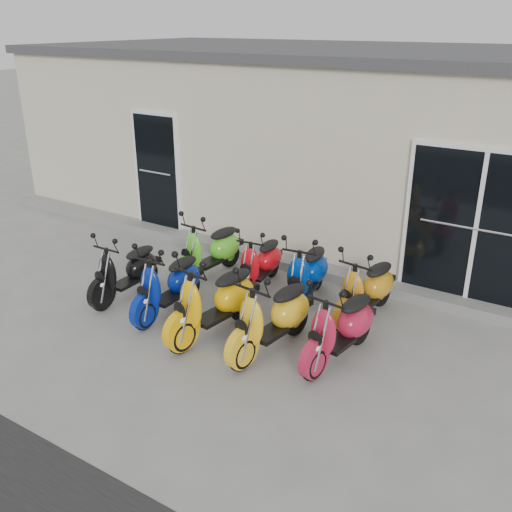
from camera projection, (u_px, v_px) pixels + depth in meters
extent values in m
plane|color=gray|center=(233.00, 320.00, 7.89)|extent=(80.00, 80.00, 0.00)
cube|color=beige|center=(380.00, 142.00, 11.33)|extent=(14.00, 6.00, 3.20)
cube|color=#3F3F42|center=(387.00, 52.00, 10.68)|extent=(14.20, 6.20, 0.16)
cube|color=gray|center=(302.00, 266.00, 9.43)|extent=(14.00, 0.40, 0.15)
cube|color=black|center=(157.00, 169.00, 10.68)|extent=(1.07, 0.08, 2.22)
cube|color=black|center=(477.00, 224.00, 7.81)|extent=(2.02, 0.08, 2.22)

